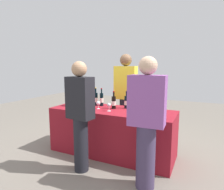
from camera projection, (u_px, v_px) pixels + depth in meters
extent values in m
plane|color=slate|center=(112.00, 153.00, 3.48)|extent=(12.00, 12.00, 0.00)
cube|color=maroon|center=(112.00, 131.00, 3.42)|extent=(2.13, 0.77, 0.79)
cylinder|color=black|center=(83.00, 99.00, 3.78)|extent=(0.08, 0.08, 0.22)
cylinder|color=black|center=(83.00, 91.00, 3.75)|extent=(0.03, 0.03, 0.09)
cylinder|color=gold|center=(83.00, 88.00, 3.75)|extent=(0.03, 0.03, 0.02)
cylinder|color=silver|center=(83.00, 99.00, 3.78)|extent=(0.08, 0.08, 0.08)
cylinder|color=black|center=(96.00, 99.00, 3.69)|extent=(0.08, 0.08, 0.24)
cylinder|color=black|center=(96.00, 91.00, 3.67)|extent=(0.03, 0.03, 0.09)
cylinder|color=gold|center=(96.00, 88.00, 3.66)|extent=(0.03, 0.03, 0.02)
cylinder|color=silver|center=(96.00, 100.00, 3.69)|extent=(0.08, 0.08, 0.08)
cylinder|color=black|center=(102.00, 99.00, 3.64)|extent=(0.06, 0.06, 0.24)
cylinder|color=black|center=(102.00, 91.00, 3.62)|extent=(0.02, 0.02, 0.08)
cylinder|color=maroon|center=(101.00, 89.00, 3.61)|extent=(0.03, 0.03, 0.02)
cylinder|color=silver|center=(102.00, 100.00, 3.65)|extent=(0.07, 0.07, 0.08)
cylinder|color=black|center=(114.00, 103.00, 3.41)|extent=(0.07, 0.07, 0.21)
cylinder|color=black|center=(114.00, 94.00, 3.38)|extent=(0.03, 0.03, 0.08)
cylinder|color=maroon|center=(114.00, 92.00, 3.38)|extent=(0.03, 0.03, 0.02)
cylinder|color=silver|center=(114.00, 103.00, 3.41)|extent=(0.08, 0.08, 0.08)
cylinder|color=black|center=(126.00, 102.00, 3.43)|extent=(0.08, 0.08, 0.22)
cylinder|color=black|center=(127.00, 94.00, 3.41)|extent=(0.03, 0.03, 0.07)
cylinder|color=black|center=(127.00, 92.00, 3.40)|extent=(0.03, 0.03, 0.02)
cylinder|color=silver|center=(126.00, 103.00, 3.43)|extent=(0.08, 0.08, 0.08)
cylinder|color=black|center=(151.00, 104.00, 3.20)|extent=(0.07, 0.07, 0.23)
cylinder|color=black|center=(151.00, 95.00, 3.18)|extent=(0.03, 0.03, 0.09)
cylinder|color=black|center=(151.00, 92.00, 3.17)|extent=(0.03, 0.03, 0.02)
cylinder|color=silver|center=(151.00, 105.00, 3.20)|extent=(0.07, 0.07, 0.08)
cylinder|color=silver|center=(98.00, 109.00, 3.40)|extent=(0.06, 0.06, 0.00)
cylinder|color=silver|center=(98.00, 107.00, 3.40)|extent=(0.01, 0.01, 0.06)
sphere|color=silver|center=(98.00, 103.00, 3.39)|extent=(0.07, 0.07, 0.07)
sphere|color=#590C19|center=(98.00, 104.00, 3.39)|extent=(0.04, 0.04, 0.04)
cylinder|color=silver|center=(109.00, 111.00, 3.23)|extent=(0.06, 0.06, 0.00)
cylinder|color=silver|center=(109.00, 109.00, 3.23)|extent=(0.01, 0.01, 0.07)
sphere|color=silver|center=(109.00, 105.00, 3.22)|extent=(0.06, 0.06, 0.06)
cylinder|color=silver|center=(142.00, 115.00, 2.96)|extent=(0.06, 0.06, 0.00)
cylinder|color=silver|center=(142.00, 113.00, 2.96)|extent=(0.01, 0.01, 0.06)
sphere|color=silver|center=(142.00, 109.00, 2.95)|extent=(0.07, 0.07, 0.07)
sphere|color=#590C19|center=(142.00, 110.00, 2.95)|extent=(0.04, 0.04, 0.04)
cylinder|color=silver|center=(73.00, 101.00, 3.65)|extent=(0.18, 0.18, 0.19)
cylinder|color=black|center=(125.00, 120.00, 4.02)|extent=(0.24, 0.24, 0.87)
cube|color=yellow|center=(126.00, 83.00, 3.91)|extent=(0.44, 0.25, 0.65)
sphere|color=brown|center=(126.00, 60.00, 3.84)|extent=(0.24, 0.24, 0.24)
cylinder|color=black|center=(81.00, 145.00, 2.84)|extent=(0.21, 0.21, 0.79)
cube|color=black|center=(80.00, 98.00, 2.74)|extent=(0.40, 0.26, 0.59)
sphere|color=tan|center=(79.00, 69.00, 2.68)|extent=(0.21, 0.21, 0.21)
cylinder|color=#3F3351|center=(146.00, 157.00, 2.44)|extent=(0.24, 0.24, 0.81)
cube|color=#8C4C99|center=(147.00, 101.00, 2.34)|extent=(0.45, 0.26, 0.61)
sphere|color=#D8AD8C|center=(148.00, 66.00, 2.27)|extent=(0.22, 0.22, 0.22)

